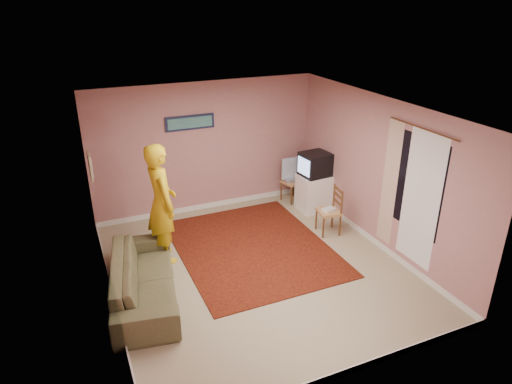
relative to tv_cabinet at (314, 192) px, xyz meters
name	(u,v)px	position (x,y,z in m)	size (l,w,h in m)	color
ground	(257,268)	(-1.95, -1.56, -0.38)	(5.00, 5.00, 0.00)	gray
wall_back	(206,148)	(-1.95, 0.94, 0.92)	(4.50, 0.02, 2.60)	#A8776E
wall_front	(352,284)	(-1.95, -4.06, 0.92)	(4.50, 0.02, 2.60)	#A8776E
wall_left	(102,222)	(-4.20, -1.56, 0.92)	(0.02, 5.00, 2.60)	#A8776E
wall_right	(378,173)	(0.30, -1.56, 0.92)	(0.02, 5.00, 2.60)	#A8776E
ceiling	(257,110)	(-1.95, -1.56, 2.22)	(4.50, 5.00, 0.02)	silver
baseboard_back	(209,205)	(-1.95, 0.93, -0.33)	(4.50, 0.02, 0.10)	silver
baseboard_front	(342,373)	(-1.95, -4.05, -0.33)	(4.50, 0.02, 0.10)	silver
baseboard_left	(114,299)	(-4.19, -1.56, -0.33)	(0.02, 5.00, 0.10)	silver
baseboard_right	(370,238)	(0.29, -1.56, -0.33)	(0.02, 5.00, 0.10)	silver
window	(416,184)	(0.29, -2.46, 1.07)	(0.01, 1.10, 1.50)	black
curtain_sheer	(421,200)	(0.28, -2.61, 0.87)	(0.01, 0.75, 2.10)	white
curtain_floral	(390,184)	(0.27, -1.91, 0.87)	(0.01, 0.35, 2.10)	beige
curtain_rod	(422,128)	(0.25, -2.46, 1.94)	(0.02, 0.02, 1.40)	brown
picture_back	(190,123)	(-2.25, 0.91, 1.47)	(0.95, 0.04, 0.28)	#131936
picture_left	(90,166)	(-4.17, 0.04, 1.17)	(0.04, 0.38, 0.42)	#C5B888
area_rug	(253,247)	(-1.76, -0.94, -0.37)	(2.49, 3.11, 0.02)	black
tv_cabinet	(314,192)	(0.00, 0.00, 0.00)	(0.59, 0.54, 0.75)	white
crt_tv	(315,164)	(-0.01, 0.00, 0.61)	(0.59, 0.54, 0.47)	black
chair_a	(293,177)	(-0.18, 0.57, 0.16)	(0.48, 0.47, 0.48)	tan
dvd_player	(293,179)	(-0.18, 0.57, 0.11)	(0.37, 0.26, 0.06)	#B9B9BE
blue_throw	(291,168)	(-0.18, 0.64, 0.34)	(0.44, 0.05, 0.46)	#86B0DC
chair_b	(329,206)	(-0.26, -0.98, 0.16)	(0.44, 0.45, 0.48)	tan
game_console	(329,209)	(-0.26, -0.98, 0.10)	(0.22, 0.16, 0.04)	silver
sofa	(144,278)	(-3.75, -1.61, -0.05)	(2.20, 0.86, 0.64)	brown
person	(162,203)	(-3.21, -0.64, 0.63)	(0.73, 0.48, 2.00)	gold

